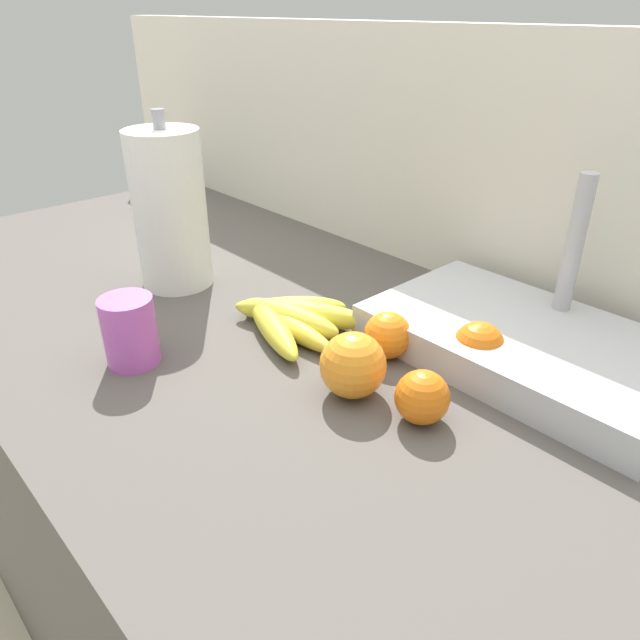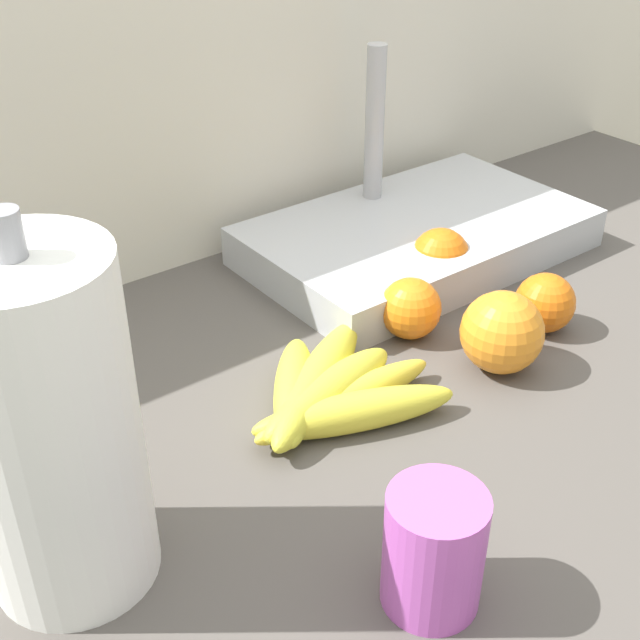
% 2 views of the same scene
% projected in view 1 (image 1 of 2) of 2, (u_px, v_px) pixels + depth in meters
% --- Properties ---
extents(counter, '(1.69, 0.74, 0.90)m').
position_uv_depth(counter, '(279.00, 548.00, 1.07)').
color(counter, '#514C47').
rests_on(counter, ground).
extents(wall_back, '(2.09, 0.06, 1.30)m').
position_uv_depth(wall_back, '(426.00, 374.00, 1.21)').
color(wall_back, silver).
rests_on(wall_back, ground).
extents(banana_bunch, '(0.21, 0.18, 0.04)m').
position_uv_depth(banana_bunch, '(290.00, 318.00, 0.87)').
color(banana_bunch, yellow).
rests_on(banana_bunch, counter).
extents(orange_front, '(0.07, 0.07, 0.07)m').
position_uv_depth(orange_front, '(478.00, 347.00, 0.76)').
color(orange_front, orange).
rests_on(orange_front, counter).
extents(orange_center, '(0.07, 0.07, 0.07)m').
position_uv_depth(orange_center, '(388.00, 335.00, 0.80)').
color(orange_center, orange).
rests_on(orange_center, counter).
extents(orange_back_right, '(0.06, 0.06, 0.06)m').
position_uv_depth(orange_back_right, '(422.00, 397.00, 0.67)').
color(orange_back_right, orange).
rests_on(orange_back_right, counter).
extents(orange_back_left, '(0.08, 0.08, 0.08)m').
position_uv_depth(orange_back_left, '(353.00, 365.00, 0.71)').
color(orange_back_left, orange).
rests_on(orange_back_left, counter).
extents(paper_towel_roll, '(0.12, 0.12, 0.29)m').
position_uv_depth(paper_towel_roll, '(170.00, 210.00, 0.97)').
color(paper_towel_roll, white).
rests_on(paper_towel_roll, counter).
extents(sink_basin, '(0.41, 0.25, 0.24)m').
position_uv_depth(sink_basin, '(526.00, 342.00, 0.79)').
color(sink_basin, '#B7BABF').
rests_on(sink_basin, counter).
extents(mug, '(0.07, 0.07, 0.09)m').
position_uv_depth(mug, '(130.00, 331.00, 0.78)').
color(mug, '#BF56BA').
rests_on(mug, counter).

